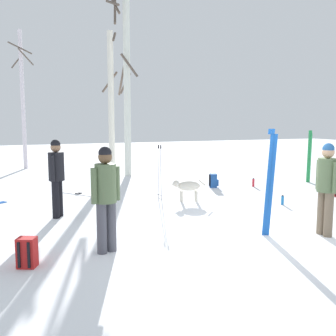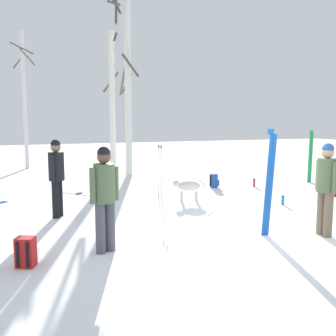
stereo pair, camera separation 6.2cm
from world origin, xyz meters
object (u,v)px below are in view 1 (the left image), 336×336
(backpack_2, at_px, (27,253))
(person_0, at_px, (327,183))
(person_2, at_px, (57,173))
(backpack_1, at_px, (213,181))
(birch_tree_2, at_px, (112,102))
(birch_tree_3, at_px, (126,82))
(person_1, at_px, (106,193))
(dog, at_px, (187,187))
(water_bottle_0, at_px, (253,183))
(ski_pair_planted_1, at_px, (270,183))
(ski_poles_1, at_px, (160,170))
(ski_pair_lying_1, at_px, (77,194))
(birch_tree_1, at_px, (23,98))
(water_bottle_1, at_px, (282,200))
(ski_pair_planted_0, at_px, (309,157))

(backpack_2, bearing_deg, person_0, -5.26)
(person_2, xyz_separation_m, backpack_1, (5.06, 2.00, -0.77))
(birch_tree_2, distance_m, birch_tree_3, 1.28)
(person_1, distance_m, person_2, 2.68)
(dog, relative_size, water_bottle_0, 3.12)
(person_1, xyz_separation_m, ski_pair_planted_1, (2.99, -0.26, 0.00))
(person_1, bearing_deg, ski_poles_1, 57.51)
(ski_pair_planted_1, bearing_deg, ski_pair_lying_1, 115.81)
(birch_tree_1, distance_m, birch_tree_3, 5.31)
(person_1, bearing_deg, water_bottle_1, 19.26)
(backpack_1, height_order, water_bottle_1, backpack_1)
(dog, distance_m, birch_tree_1, 10.16)
(ski_pair_planted_0, relative_size, water_bottle_1, 7.37)
(ski_pair_planted_0, bearing_deg, birch_tree_2, 138.90)
(birch_tree_1, bearing_deg, ski_pair_planted_0, -41.35)
(water_bottle_0, bearing_deg, water_bottle_1, -109.68)
(water_bottle_1, bearing_deg, birch_tree_1, 118.83)
(person_0, distance_m, birch_tree_1, 13.79)
(person_1, relative_size, ski_pair_planted_1, 0.87)
(ski_pair_planted_0, xyz_separation_m, backpack_1, (-3.55, 0.37, -0.68))
(person_0, bearing_deg, person_1, 170.63)
(ski_pair_planted_1, xyz_separation_m, birch_tree_3, (-0.21, 8.46, 2.61))
(backpack_1, height_order, birch_tree_1, birch_tree_1)
(backpack_1, bearing_deg, dog, -136.77)
(person_2, bearing_deg, water_bottle_0, 14.45)
(ski_pair_lying_1, height_order, birch_tree_3, birch_tree_3)
(ski_poles_1, distance_m, backpack_1, 2.44)
(backpack_1, bearing_deg, birch_tree_1, 125.64)
(person_0, bearing_deg, birch_tree_3, 97.57)
(ski_pair_planted_0, relative_size, birch_tree_1, 0.30)
(ski_poles_1, bearing_deg, ski_pair_lying_1, 145.17)
(backpack_1, relative_size, water_bottle_1, 1.81)
(person_0, bearing_deg, dog, 106.08)
(person_0, bearing_deg, ski_pair_planted_1, 157.86)
(backpack_2, height_order, birch_tree_3, birch_tree_3)
(dog, bearing_deg, birch_tree_3, 91.25)
(backpack_1, distance_m, birch_tree_1, 9.65)
(water_bottle_0, xyz_separation_m, water_bottle_1, (-0.91, -2.53, -0.02))
(backpack_1, relative_size, backpack_2, 1.00)
(person_0, xyz_separation_m, ski_pair_planted_0, (4.19, 4.92, -0.09))
(person_2, bearing_deg, ski_pair_lying_1, 71.75)
(person_0, height_order, birch_tree_3, birch_tree_3)
(birch_tree_2, bearing_deg, person_0, -81.45)
(ski_pair_planted_0, bearing_deg, birch_tree_3, 143.78)
(dog, distance_m, backpack_1, 2.34)
(birch_tree_3, bearing_deg, dog, -88.75)
(water_bottle_0, bearing_deg, birch_tree_3, 127.98)
(ski_pair_planted_1, bearing_deg, ski_pair_planted_0, 41.32)
(water_bottle_1, bearing_deg, person_2, 170.49)
(birch_tree_1, bearing_deg, backpack_1, -54.36)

